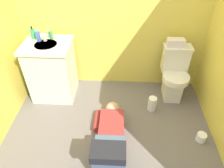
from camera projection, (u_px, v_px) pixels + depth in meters
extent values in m
cube|color=#68605D|center=(109.00, 140.00, 2.46)|extent=(2.98, 3.20, 0.04)
cube|color=#DFC84B|center=(113.00, 4.00, 2.57)|extent=(2.64, 0.08, 2.40)
cube|color=silver|center=(172.00, 86.00, 2.91)|extent=(0.22, 0.30, 0.38)
cylinder|color=silver|center=(176.00, 78.00, 2.74)|extent=(0.35, 0.35, 0.08)
cube|color=silver|center=(176.00, 59.00, 2.78)|extent=(0.34, 0.17, 0.34)
cube|color=silver|center=(178.00, 47.00, 2.66)|extent=(0.36, 0.19, 0.03)
cube|color=silver|center=(52.00, 72.00, 2.83)|extent=(0.56, 0.48, 0.78)
cube|color=silver|center=(46.00, 45.00, 2.57)|extent=(0.60, 0.52, 0.04)
cylinder|color=silver|center=(46.00, 46.00, 2.56)|extent=(0.28, 0.28, 0.05)
cylinder|color=silver|center=(48.00, 35.00, 2.64)|extent=(0.02, 0.02, 0.10)
cube|color=maroon|center=(111.00, 130.00, 2.44)|extent=(0.29, 0.52, 0.17)
sphere|color=tan|center=(113.00, 109.00, 2.69)|extent=(0.19, 0.19, 0.19)
cube|color=#475C74|center=(110.00, 153.00, 2.10)|extent=(0.31, 0.28, 0.20)
cube|color=#475C74|center=(109.00, 159.00, 1.92)|extent=(0.31, 0.12, 0.32)
cube|color=black|center=(108.00, 152.00, 1.77)|extent=(0.31, 0.19, 0.09)
cylinder|color=maroon|center=(97.00, 120.00, 2.59)|extent=(0.08, 0.30, 0.08)
cube|color=silver|center=(176.00, 43.00, 2.62)|extent=(0.22, 0.11, 0.10)
cylinder|color=#34995B|center=(33.00, 34.00, 2.62)|extent=(0.06, 0.06, 0.13)
cylinder|color=black|center=(31.00, 28.00, 2.57)|extent=(0.02, 0.02, 0.04)
cylinder|color=#4566B6|center=(38.00, 36.00, 2.57)|extent=(0.06, 0.06, 0.13)
cylinder|color=silver|center=(44.00, 37.00, 2.58)|extent=(0.04, 0.04, 0.10)
cylinder|color=#4B9C4B|center=(52.00, 35.00, 2.63)|extent=(0.05, 0.05, 0.11)
cylinder|color=white|center=(152.00, 104.00, 2.76)|extent=(0.11, 0.11, 0.21)
cylinder|color=white|center=(201.00, 137.00, 2.41)|extent=(0.11, 0.11, 0.10)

